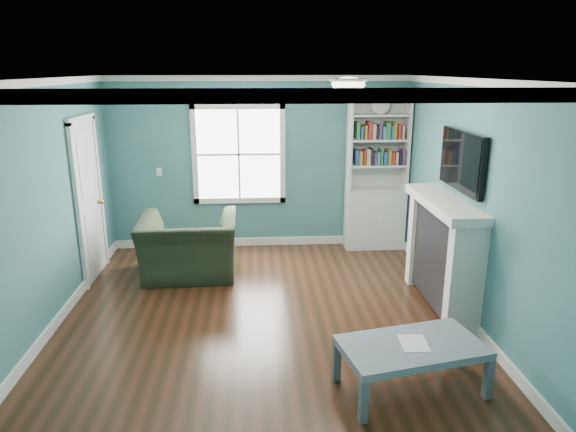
{
  "coord_description": "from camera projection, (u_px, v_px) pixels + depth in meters",
  "views": [
    {
      "loc": [
        -0.06,
        -5.21,
        2.7
      ],
      "look_at": [
        0.31,
        0.4,
        1.07
      ],
      "focal_mm": 32.0,
      "sensor_mm": 36.0,
      "label": 1
    }
  ],
  "objects": [
    {
      "name": "paper_sheet",
      "position": [
        414.0,
        343.0,
        4.38
      ],
      "size": [
        0.24,
        0.3,
        0.0
      ],
      "primitive_type": "cube",
      "rotation": [
        0.0,
        0.0,
        -0.06
      ],
      "color": "white",
      "rests_on": "coffee_table"
    },
    {
      "name": "tv",
      "position": [
        462.0,
        161.0,
        5.6
      ],
      "size": [
        0.06,
        1.1,
        0.65
      ],
      "primitive_type": "cube",
      "color": "black",
      "rests_on": "fireplace"
    },
    {
      "name": "room_walls",
      "position": [
        261.0,
        180.0,
        5.31
      ],
      "size": [
        5.0,
        5.0,
        5.0
      ],
      "color": "#376C74",
      "rests_on": "ground"
    },
    {
      "name": "window",
      "position": [
        239.0,
        154.0,
        7.71
      ],
      "size": [
        1.4,
        0.06,
        1.5
      ],
      "color": "white",
      "rests_on": "room_walls"
    },
    {
      "name": "coffee_table",
      "position": [
        412.0,
        350.0,
        4.39
      ],
      "size": [
        1.31,
        0.89,
        0.44
      ],
      "rotation": [
        0.0,
        0.0,
        0.21
      ],
      "color": "#505660",
      "rests_on": "ground"
    },
    {
      "name": "door",
      "position": [
        89.0,
        198.0,
        6.66
      ],
      "size": [
        0.12,
        0.98,
        2.17
      ],
      "color": "silver",
      "rests_on": "ground"
    },
    {
      "name": "ceiling_fixture",
      "position": [
        348.0,
        84.0,
        5.2
      ],
      "size": [
        0.38,
        0.38,
        0.15
      ],
      "color": "white",
      "rests_on": "room_walls"
    },
    {
      "name": "fireplace",
      "position": [
        443.0,
        255.0,
        5.9
      ],
      "size": [
        0.44,
        1.58,
        1.3
      ],
      "color": "black",
      "rests_on": "ground"
    },
    {
      "name": "floor",
      "position": [
        263.0,
        318.0,
        5.75
      ],
      "size": [
        5.0,
        5.0,
        0.0
      ],
      "primitive_type": "plane",
      "color": "black",
      "rests_on": "ground"
    },
    {
      "name": "light_switch",
      "position": [
        159.0,
        172.0,
        7.71
      ],
      "size": [
        0.08,
        0.01,
        0.12
      ],
      "primitive_type": "cube",
      "color": "white",
      "rests_on": "room_walls"
    },
    {
      "name": "bookshelf",
      "position": [
        376.0,
        189.0,
        7.81
      ],
      "size": [
        0.9,
        0.35,
        2.31
      ],
      "color": "silver",
      "rests_on": "ground"
    },
    {
      "name": "trim",
      "position": [
        262.0,
        212.0,
        5.41
      ],
      "size": [
        4.5,
        5.0,
        2.6
      ],
      "color": "white",
      "rests_on": "ground"
    },
    {
      "name": "recliner",
      "position": [
        188.0,
        237.0,
        6.8
      ],
      "size": [
        1.27,
        0.84,
        1.1
      ],
      "primitive_type": "imported",
      "rotation": [
        0.0,
        0.0,
        -3.12
      ],
      "color": "black",
      "rests_on": "ground"
    }
  ]
}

